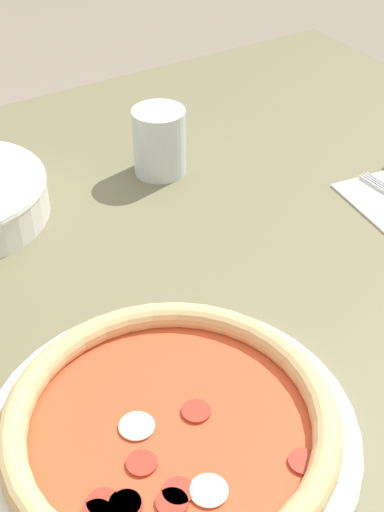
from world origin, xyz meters
The scene contains 3 objects.
dining_table centered at (0.00, 0.00, 0.67)m, with size 1.37×0.95×0.77m.
pizza centered at (-0.06, -0.23, 0.79)m, with size 0.33×0.33×0.04m.
glass centered at (0.15, 0.17, 0.81)m, with size 0.07×0.07×0.09m.
Camera 1 is at (-0.25, -0.58, 1.28)m, focal length 50.00 mm.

